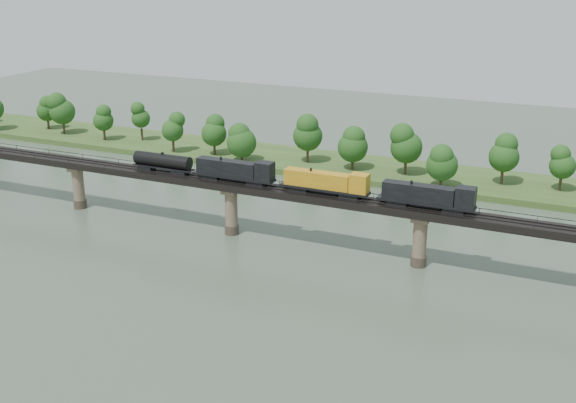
% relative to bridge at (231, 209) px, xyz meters
% --- Properties ---
extents(ground, '(400.00, 400.00, 0.00)m').
position_rel_bridge_xyz_m(ground, '(0.00, -30.00, -5.46)').
color(ground, '#3A4839').
rests_on(ground, ground).
extents(far_bank, '(300.00, 24.00, 1.60)m').
position_rel_bridge_xyz_m(far_bank, '(0.00, 55.00, -4.66)').
color(far_bank, '#304B1E').
rests_on(far_bank, ground).
extents(bridge, '(236.00, 30.00, 11.50)m').
position_rel_bridge_xyz_m(bridge, '(0.00, 0.00, 0.00)').
color(bridge, '#473A2D').
rests_on(bridge, ground).
extents(bridge_superstructure, '(220.00, 4.90, 0.75)m').
position_rel_bridge_xyz_m(bridge_superstructure, '(0.00, 0.00, 6.33)').
color(bridge_superstructure, black).
rests_on(bridge_superstructure, bridge).
extents(far_treeline, '(289.06, 17.54, 13.60)m').
position_rel_bridge_xyz_m(far_treeline, '(-8.21, 50.52, 3.37)').
color(far_treeline, '#382619').
rests_on(far_treeline, far_bank).
extents(freight_train, '(73.19, 2.85, 5.04)m').
position_rel_bridge_xyz_m(freight_train, '(14.21, -0.00, 8.45)').
color(freight_train, black).
rests_on(freight_train, bridge).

